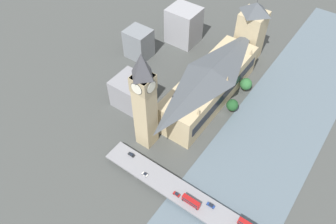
% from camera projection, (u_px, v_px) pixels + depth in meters
% --- Properties ---
extents(ground_plane, '(600.00, 600.00, 0.00)m').
position_uv_depth(ground_plane, '(222.00, 115.00, 231.57)').
color(ground_plane, '#424442').
extents(river_water, '(60.71, 360.00, 0.30)m').
position_uv_depth(river_water, '(270.00, 138.00, 217.28)').
color(river_water, slate).
rests_on(river_water, ground_plane).
extents(parliament_hall, '(27.30, 94.68, 28.61)m').
position_uv_depth(parliament_hall, '(210.00, 84.00, 231.71)').
color(parliament_hall, tan).
rests_on(parliament_hall, ground_plane).
extents(clock_tower, '(11.80, 11.80, 71.63)m').
position_uv_depth(clock_tower, '(144.00, 100.00, 187.86)').
color(clock_tower, tan).
rests_on(clock_tower, ground_plane).
extents(victoria_tower, '(18.88, 18.88, 53.60)m').
position_uv_depth(victoria_tower, '(251.00, 31.00, 256.81)').
color(victoria_tower, tan).
rests_on(victoria_tower, ground_plane).
extents(road_bridge, '(153.42, 14.09, 4.15)m').
position_uv_depth(road_bridge, '(219.00, 217.00, 177.52)').
color(road_bridge, slate).
rests_on(road_bridge, ground_plane).
extents(double_decker_bus_lead, '(10.93, 2.60, 4.84)m').
position_uv_depth(double_decker_bus_lead, '(191.00, 201.00, 179.96)').
color(double_decker_bus_lead, red).
rests_on(double_decker_bus_lead, road_bridge).
extents(car_northbound_lead, '(4.18, 1.87, 1.32)m').
position_uv_depth(car_northbound_lead, '(177.00, 194.00, 185.01)').
color(car_northbound_lead, maroon).
rests_on(car_northbound_lead, road_bridge).
extents(car_northbound_mid, '(4.45, 1.86, 1.48)m').
position_uv_depth(car_northbound_mid, '(131.00, 155.00, 202.97)').
color(car_northbound_mid, black).
rests_on(car_northbound_mid, road_bridge).
extents(car_northbound_tail, '(4.73, 1.87, 1.48)m').
position_uv_depth(car_northbound_tail, '(211.00, 205.00, 180.48)').
color(car_northbound_tail, navy).
rests_on(car_northbound_tail, road_bridge).
extents(car_southbound_mid, '(3.84, 1.80, 1.38)m').
position_uv_depth(car_southbound_mid, '(145.00, 174.00, 193.69)').
color(car_southbound_mid, silver).
rests_on(car_southbound_mid, road_bridge).
extents(city_block_west, '(25.29, 22.45, 31.30)m').
position_uv_depth(city_block_west, '(184.00, 25.00, 278.52)').
color(city_block_west, '#939399').
rests_on(city_block_west, ground_plane).
extents(city_block_center, '(24.67, 22.32, 21.85)m').
position_uv_depth(city_block_center, '(132.00, 92.00, 231.03)').
color(city_block_center, gray).
rests_on(city_block_center, ground_plane).
extents(city_block_east, '(19.66, 17.51, 24.37)m').
position_uv_depth(city_block_east, '(139.00, 43.00, 267.23)').
color(city_block_east, slate).
rests_on(city_block_east, ground_plane).
extents(tree_embankment_near, '(8.39, 8.39, 11.14)m').
position_uv_depth(tree_embankment_near, '(232.00, 105.00, 228.33)').
color(tree_embankment_near, brown).
rests_on(tree_embankment_near, ground_plane).
extents(tree_embankment_mid, '(8.91, 8.91, 11.70)m').
position_uv_depth(tree_embankment_mid, '(246.00, 84.00, 242.20)').
color(tree_embankment_mid, brown).
rests_on(tree_embankment_mid, ground_plane).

